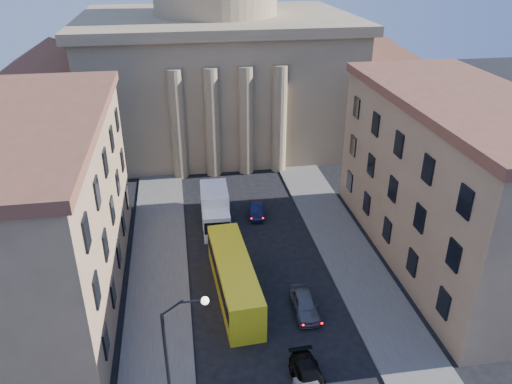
# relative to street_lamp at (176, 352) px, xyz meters

# --- Properties ---
(sidewalk_left) EXTENTS (5.00, 60.00, 0.15)m
(sidewalk_left) POSITION_rel_street_lamp_xyz_m (-1.53, 10.00, -5.21)
(sidewalk_left) COLOR #504D49
(sidewalk_left) RESTS_ON ground
(sidewalk_right) EXTENTS (5.00, 60.00, 0.15)m
(sidewalk_right) POSITION_rel_street_lamp_xyz_m (15.47, 10.00, -5.21)
(sidewalk_right) COLOR #504D49
(sidewalk_right) RESTS_ON ground
(church) EXTENTS (68.02, 28.76, 36.60)m
(church) POSITION_rel_street_lamp_xyz_m (6.97, 47.47, 6.59)
(church) COLOR #887753
(church) RESTS_ON ground
(building_left) EXTENTS (11.60, 26.60, 14.70)m
(building_left) POSITION_rel_street_lamp_xyz_m (-10.03, 14.00, 2.14)
(building_left) COLOR #A0805E
(building_left) RESTS_ON ground
(building_right) EXTENTS (11.60, 26.60, 14.70)m
(building_right) POSITION_rel_street_lamp_xyz_m (23.97, 14.00, 2.14)
(building_right) COLOR #A0805E
(building_right) RESTS_ON ground
(street_lamp) EXTENTS (2.62, 0.44, 8.83)m
(street_lamp) POSITION_rel_street_lamp_xyz_m (0.00, 0.00, 0.00)
(street_lamp) COLOR black
(street_lamp) RESTS_ON ground
(car_right_mid) EXTENTS (2.12, 4.76, 1.36)m
(car_right_mid) POSITION_rel_street_lamp_xyz_m (8.11, 0.93, -4.61)
(car_right_mid) COLOR black
(car_right_mid) RESTS_ON ground
(car_right_far) EXTENTS (1.89, 4.42, 1.49)m
(car_right_far) POSITION_rel_street_lamp_xyz_m (9.58, 8.13, -4.54)
(car_right_far) COLOR #56555A
(car_right_far) RESTS_ON ground
(car_right_distant) EXTENTS (1.75, 3.95, 1.26)m
(car_right_distant) POSITION_rel_street_lamp_xyz_m (8.38, 23.68, -4.66)
(car_right_distant) COLOR black
(car_right_distant) RESTS_ON ground
(city_bus) EXTENTS (3.28, 11.70, 3.26)m
(city_bus) POSITION_rel_street_lamp_xyz_m (4.54, 11.07, -3.53)
(city_bus) COLOR yellow
(city_bus) RESTS_ON ground
(box_truck) EXTENTS (2.80, 6.73, 3.66)m
(box_truck) POSITION_rel_street_lamp_xyz_m (4.04, 22.33, -3.55)
(box_truck) COLOR white
(box_truck) RESTS_ON ground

